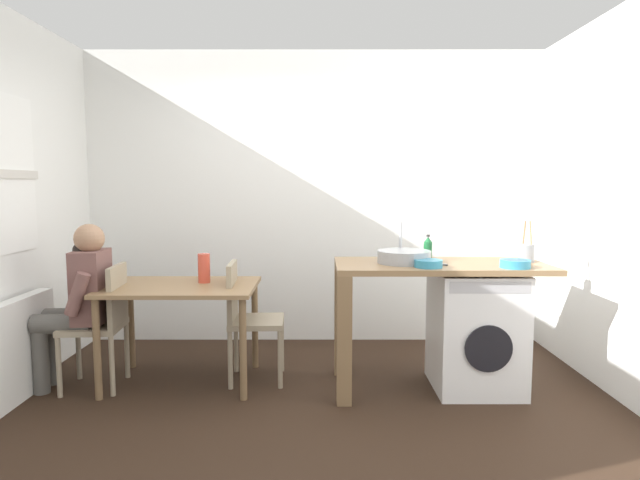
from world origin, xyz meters
The scene contains 17 objects.
ground_plane centered at (0.00, 0.00, 0.00)m, with size 5.46×5.46×0.00m, color black.
wall_back centered at (0.00, 1.75, 1.35)m, with size 4.60×0.10×2.70m, color white.
radiator centered at (-2.02, 0.30, 0.35)m, with size 0.10×0.80×0.70m, color white.
dining_table centered at (-0.97, 0.60, 0.64)m, with size 1.10×0.76×0.74m.
chair_person_seat centered at (-1.52, 0.51, 0.51)m, with size 0.43×0.43×0.90m.
chair_opposite centered at (-0.50, 0.65, 0.51)m, with size 0.42×0.42×0.90m.
seated_person centered at (-1.68, 0.50, 0.67)m, with size 0.51×0.52×1.20m.
kitchen_counter centered at (0.71, 0.49, 0.76)m, with size 1.50×0.68×0.92m.
washing_machine centered at (1.18, 0.49, 0.43)m, with size 0.60×0.61×0.86m.
sink_basin centered at (0.66, 0.49, 0.97)m, with size 0.38×0.38×0.09m, color #9EA0A5.
tap centered at (0.66, 0.67, 1.06)m, with size 0.02×0.02×0.28m, color #B2B2B7.
bottle_tall_green centered at (0.85, 0.62, 1.01)m, with size 0.06×0.06×0.19m.
mixing_bowl centered at (0.79, 0.29, 0.95)m, with size 0.19×0.19×0.05m.
utensil_crock centered at (1.55, 0.54, 0.99)m, with size 0.11×0.11×0.30m.
colander centered at (1.37, 0.27, 0.95)m, with size 0.20×0.20×0.06m.
vase centered at (-0.82, 0.70, 0.85)m, with size 0.09×0.09×0.22m, color #D84C38.
scissors centered at (0.87, 0.39, 0.92)m, with size 0.15×0.06×0.01m.
Camera 1 is at (0.06, -3.25, 1.47)m, focal length 29.77 mm.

